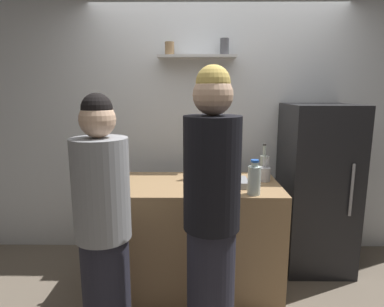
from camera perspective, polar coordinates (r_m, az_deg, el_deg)
The scene contains 12 objects.
back_wall_assembly at distance 3.40m, azimuth 4.30°, elevation 4.71°, with size 4.80×0.32×2.60m.
refrigerator at distance 3.30m, azimuth 20.85°, elevation -5.51°, with size 0.61×0.68×1.55m.
counter at distance 2.86m, azimuth 0.00°, elevation -14.06°, with size 1.43×0.75×0.92m, color #9E7A51.
baking_pan at distance 2.65m, azimuth 6.01°, elevation -5.03°, with size 0.34×0.24×0.05m, color gray.
utensil_holder at distance 2.82m, azimuth 12.49°, elevation -3.52°, with size 0.11×0.11×0.22m.
wine_bottle_pale_glass at distance 2.95m, azimuth 12.42°, elevation -1.96°, with size 0.07×0.07×0.30m.
wine_bottle_dark_glass at distance 2.49m, azimuth -15.42°, elevation -4.38°, with size 0.07×0.07×0.30m.
wine_bottle_amber_glass at distance 2.81m, azimuth 0.82°, elevation -2.10°, with size 0.07×0.07×0.31m.
wine_bottle_green_glass at distance 2.73m, azimuth -12.45°, elevation -2.99°, with size 0.07×0.07×0.28m.
water_bottle_plastic at distance 2.43m, azimuth 10.81°, elevation -4.45°, with size 0.09×0.09×0.26m.
person_blonde at distance 2.01m, azimuth 3.43°, elevation -11.27°, with size 0.34×0.34×1.81m.
person_grey_hoodie at distance 2.13m, azimuth -15.20°, elevation -12.98°, with size 0.34×0.34×1.66m.
Camera 1 is at (-0.22, -2.12, 1.67)m, focal length 30.53 mm.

